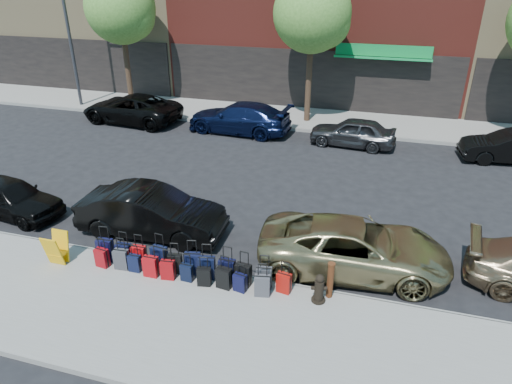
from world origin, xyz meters
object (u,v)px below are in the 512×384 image
(streetlight, at_px, (71,25))
(car_near_2, at_px, (354,247))
(tree_left, at_px, (123,10))
(car_far_0, at_px, (132,109))
(suitcase_front_5, at_px, (193,264))
(tree_center, at_px, (315,16))
(car_far_3, at_px, (512,147))
(display_rack, at_px, (57,249))
(car_far_2, at_px, (353,132))
(car_far_1, at_px, (239,118))
(car_near_1, at_px, (152,213))
(car_near_0, at_px, (10,197))
(fire_hydrant, at_px, (319,289))
(bollard, at_px, (330,280))

(streetlight, height_order, car_near_2, streetlight)
(tree_left, height_order, car_far_0, tree_left)
(suitcase_front_5, bearing_deg, tree_center, 75.69)
(suitcase_front_5, height_order, car_far_3, car_far_3)
(display_rack, bearing_deg, car_far_3, 41.11)
(suitcase_front_5, relative_size, car_far_2, 0.26)
(tree_center, relative_size, car_near_2, 1.40)
(car_far_1, bearing_deg, tree_center, 132.16)
(car_far_1, xyz_separation_m, car_far_2, (5.66, -0.36, -0.09))
(suitcase_front_5, height_order, car_far_1, car_far_1)
(car_far_0, bearing_deg, car_near_2, 56.50)
(suitcase_front_5, bearing_deg, car_near_1, 128.11)
(tree_center, distance_m, car_far_3, 10.76)
(car_far_0, bearing_deg, car_near_0, 12.54)
(tree_left, relative_size, streetlight, 0.91)
(tree_left, relative_size, car_near_2, 1.40)
(tree_center, xyz_separation_m, suitcase_front_5, (-0.62, -14.27, -4.94))
(fire_hydrant, xyz_separation_m, car_far_2, (-0.30, 11.62, 0.16))
(suitcase_front_5, bearing_deg, car_near_2, 9.77)
(streetlight, relative_size, suitcase_front_5, 7.84)
(car_far_3, bearing_deg, bollard, -35.47)
(car_near_1, distance_m, car_far_3, 15.31)
(bollard, bearing_deg, car_far_2, 92.66)
(display_rack, height_order, car_far_1, car_far_1)
(suitcase_front_5, distance_m, fire_hydrant, 3.43)
(bollard, relative_size, display_rack, 1.10)
(fire_hydrant, relative_size, car_near_0, 0.21)
(tree_center, relative_size, fire_hydrant, 9.28)
(tree_left, xyz_separation_m, car_far_0, (1.30, -2.46, -4.67))
(suitcase_front_5, distance_m, car_far_2, 11.87)
(bollard, height_order, display_rack, bollard)
(tree_center, bearing_deg, car_near_2, -74.66)
(car_near_2, height_order, car_far_1, car_far_1)
(suitcase_front_5, distance_m, car_near_1, 2.78)
(car_far_0, bearing_deg, car_far_2, 93.55)
(display_rack, distance_m, car_far_0, 13.27)
(bollard, height_order, car_near_1, car_near_1)
(car_far_3, bearing_deg, streetlight, -102.39)
(bollard, bearing_deg, suitcase_front_5, -178.82)
(display_rack, distance_m, car_far_1, 12.45)
(display_rack, height_order, car_far_0, car_far_0)
(car_near_0, height_order, car_near_2, car_near_2)
(suitcase_front_5, height_order, display_rack, suitcase_front_5)
(bollard, bearing_deg, display_rack, -175.09)
(car_near_2, xyz_separation_m, car_far_3, (5.74, 9.73, -0.04))
(car_near_1, distance_m, car_near_2, 6.21)
(suitcase_front_5, height_order, fire_hydrant, suitcase_front_5)
(display_rack, xyz_separation_m, car_far_2, (6.93, 12.02, 0.07))
(tree_center, bearing_deg, car_near_0, -121.97)
(bollard, distance_m, car_far_3, 12.85)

